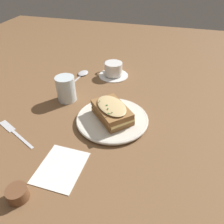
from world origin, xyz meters
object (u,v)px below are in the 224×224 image
spoon (82,74)px  napkin (61,167)px  sandwich (112,112)px  teacup_with_saucer (113,70)px  fork (13,131)px  water_glass (66,89)px  dinner_plate (112,120)px  condiment_pot (18,194)px

spoon → napkin: bearing=-66.4°
sandwich → teacup_with_saucer: size_ratio=1.23×
sandwich → fork: 0.33m
sandwich → water_glass: bearing=66.7°
water_glass → fork: water_glass is taller
spoon → sandwich: bearing=-44.5°
dinner_plate → sandwich: (-0.00, 0.00, 0.04)m
water_glass → napkin: (-0.32, -0.12, -0.05)m
napkin → condiment_pot: size_ratio=2.80×
teacup_with_saucer → napkin: size_ratio=0.95×
dinner_plate → spoon: 0.38m
teacup_with_saucer → spoon: teacup_with_saucer is taller
water_glass → spoon: bearing=5.6°
spoon → water_glass: bearing=-76.2°
sandwich → condiment_pot: sandwich is taller
napkin → condiment_pot: (-0.11, 0.06, 0.01)m
fork → spoon: bearing=16.0°
sandwich → water_glass: water_glass is taller
sandwich → water_glass: 0.23m
teacup_with_saucer → napkin: bearing=127.6°
fork → water_glass: bearing=2.3°
teacup_with_saucer → fork: 0.51m
teacup_with_saucer → condiment_pot: bearing=122.6°
sandwich → napkin: 0.24m
spoon → napkin: spoon is taller
water_glass → teacup_with_saucer: bearing=-27.1°
sandwich → condiment_pot: (-0.33, 0.14, -0.03)m
dinner_plate → water_glass: bearing=67.1°
napkin → condiment_pot: 0.12m
dinner_plate → water_glass: size_ratio=2.52×
teacup_with_saucer → condiment_pot: size_ratio=2.67×
napkin → dinner_plate: bearing=-20.3°
fork → spoon: spoon is taller
dinner_plate → sandwich: 0.04m
teacup_with_saucer → spoon: bearing=49.6°
water_glass → fork: 0.24m
condiment_pot → napkin: bearing=-28.1°
sandwich → spoon: 0.38m
sandwich → spoon: size_ratio=0.95×
sandwich → fork: bearing=113.1°
condiment_pot → fork: bearing=38.5°
dinner_plate → condiment_pot: 0.36m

